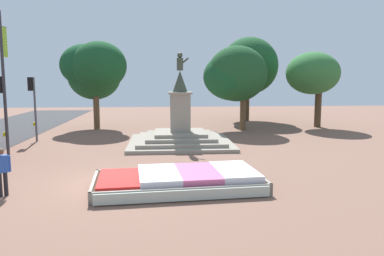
{
  "coord_description": "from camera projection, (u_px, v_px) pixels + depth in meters",
  "views": [
    {
      "loc": [
        1.76,
        -13.22,
        3.77
      ],
      "look_at": [
        3.14,
        4.42,
        1.42
      ],
      "focal_mm": 35.0,
      "sensor_mm": 36.0,
      "label": 1
    }
  ],
  "objects": [
    {
      "name": "park_tree_behind_statue",
      "position": [
        311.0,
        73.0,
        28.8
      ],
      "size": [
        4.04,
        4.18,
        5.78
      ],
      "color": "#4C3823",
      "rests_on": "ground_plane"
    },
    {
      "name": "banner_pole",
      "position": [
        4.0,
        81.0,
        17.54
      ],
      "size": [
        0.14,
        0.75,
        6.86
      ],
      "color": "#2D2D33",
      "rests_on": "ground_plane"
    },
    {
      "name": "statue_monument",
      "position": [
        180.0,
        132.0,
        21.54
      ],
      "size": [
        5.83,
        5.83,
        5.22
      ],
      "color": "gray",
      "rests_on": "ground_plane"
    },
    {
      "name": "park_tree_far_left",
      "position": [
        236.0,
        75.0,
        26.82
      ],
      "size": [
        4.53,
        4.39,
        6.08
      ],
      "color": "brown",
      "rests_on": "ground_plane"
    },
    {
      "name": "pedestrian_with_handbag",
      "position": [
        2.0,
        169.0,
        11.95
      ],
      "size": [
        0.44,
        0.42,
        1.57
      ],
      "color": "black",
      "rests_on": "ground_plane"
    },
    {
      "name": "park_tree_street_side",
      "position": [
        249.0,
        67.0,
        32.9
      ],
      "size": [
        5.02,
        6.4,
        7.29
      ],
      "color": "#4C3823",
      "rests_on": "ground_plane"
    },
    {
      "name": "traffic_light_mid_block",
      "position": [
        2.0,
        102.0,
        18.15
      ],
      "size": [
        0.41,
        0.28,
        3.87
      ],
      "color": "#4C5156",
      "rests_on": "ground_plane"
    },
    {
      "name": "traffic_light_far_corner",
      "position": [
        33.0,
        98.0,
        22.23
      ],
      "size": [
        0.41,
        0.29,
        3.85
      ],
      "color": "#4C5156",
      "rests_on": "ground_plane"
    },
    {
      "name": "ground_plane",
      "position": [
        114.0,
        184.0,
        13.43
      ],
      "size": [
        73.62,
        73.62,
        0.0
      ],
      "primitive_type": "plane",
      "color": "brown"
    },
    {
      "name": "park_tree_far_right",
      "position": [
        94.0,
        69.0,
        27.67
      ],
      "size": [
        4.95,
        5.03,
        6.44
      ],
      "color": "brown",
      "rests_on": "ground_plane"
    },
    {
      "name": "flower_planter",
      "position": [
        181.0,
        181.0,
        12.91
      ],
      "size": [
        6.0,
        3.47,
        0.61
      ],
      "color": "#38281C",
      "rests_on": "ground_plane"
    }
  ]
}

